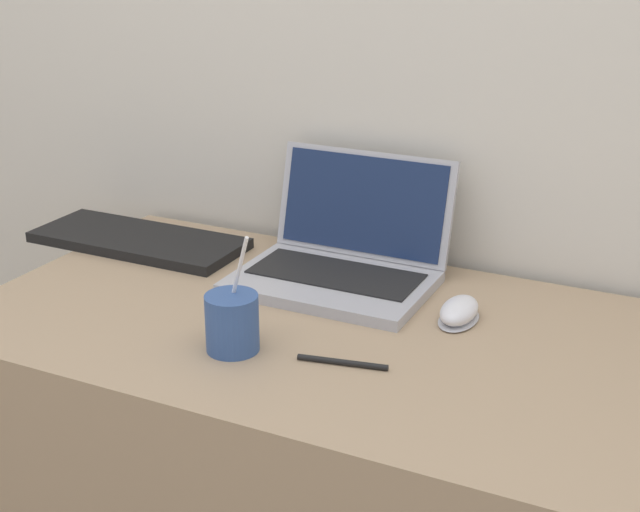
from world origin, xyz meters
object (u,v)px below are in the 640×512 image
Objects in this scene: external_keyboard at (139,240)px; computer_mouse at (459,312)px; drink_cup at (232,321)px; pen at (342,362)px; laptop at (343,256)px.

computer_mouse is at bearing -5.10° from external_keyboard.
drink_cup reaches higher than pen.
external_keyboard is (-0.41, 0.31, -0.04)m from drink_cup.
laptop is 0.33m from pen.
laptop reaches higher than drink_cup.
external_keyboard is at bearing 153.92° from pen.
laptop is 1.80× the size of drink_cup.
computer_mouse is 0.80× the size of pen.
laptop is at bearing 162.31° from computer_mouse.
drink_cup reaches higher than computer_mouse.
laptop is 0.79× the size of external_keyboard.
computer_mouse is at bearing 41.89° from drink_cup.
drink_cup is 1.40× the size of pen.
laptop is at bearing 114.59° from pen.
computer_mouse is 0.25m from pen.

